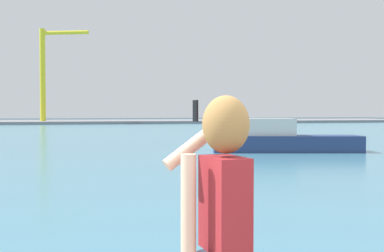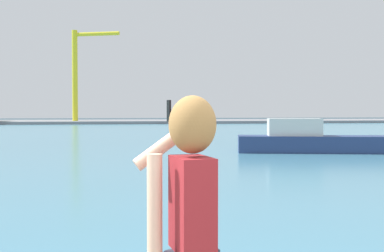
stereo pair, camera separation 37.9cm
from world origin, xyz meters
TOP-DOWN VIEW (x-y plane):
  - ground_plane at (0.00, 50.00)m, footprint 220.00×220.00m
  - harbor_water at (0.00, 52.00)m, footprint 140.00×100.00m
  - far_shore_dock at (0.00, 92.00)m, footprint 140.00×20.00m
  - person_photographer at (0.03, 0.93)m, footprint 0.53×0.55m
  - boat_moored at (10.41, 22.33)m, footprint 8.35×3.88m
  - port_crane at (-5.52, 87.77)m, footprint 8.69×3.90m

SIDE VIEW (x-z plane):
  - ground_plane at x=0.00m, z-range 0.00..0.00m
  - harbor_water at x=0.00m, z-range 0.00..0.02m
  - far_shore_dock at x=0.00m, z-range 0.00..0.51m
  - boat_moored at x=10.41m, z-range -0.25..1.60m
  - person_photographer at x=0.03m, z-range 0.81..2.55m
  - port_crane at x=-5.52m, z-range 2.04..18.82m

